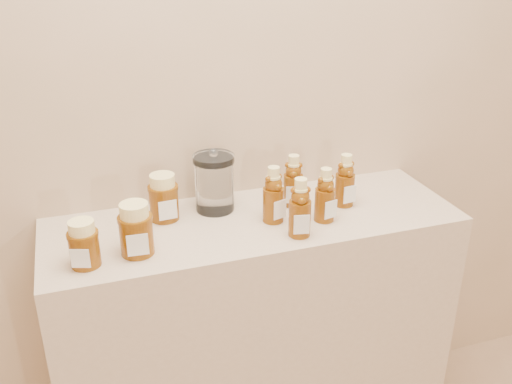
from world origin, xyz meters
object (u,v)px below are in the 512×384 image
object	(u,v)px
bear_bottle_back_left	(273,191)
bear_bottle_front_left	(300,204)
glass_canister	(214,180)
honey_jar_left	(84,244)
display_table	(255,343)

from	to	relation	value
bear_bottle_back_left	bear_bottle_front_left	world-z (taller)	bear_bottle_front_left
glass_canister	honey_jar_left	bearing A→B (deg)	-152.35
display_table	bear_bottle_front_left	world-z (taller)	bear_bottle_front_left
bear_bottle_back_left	bear_bottle_front_left	distance (m)	0.11
bear_bottle_back_left	glass_canister	xyz separation A→B (m)	(-0.14, 0.13, -0.00)
display_table	bear_bottle_back_left	size ratio (longest dim) A/B	6.38
bear_bottle_back_left	bear_bottle_front_left	size ratio (longest dim) A/B	0.99
honey_jar_left	glass_canister	bearing A→B (deg)	46.83
honey_jar_left	bear_bottle_back_left	bearing A→B (deg)	27.44
bear_bottle_front_left	honey_jar_left	xyz separation A→B (m)	(-0.56, 0.03, -0.03)
glass_canister	bear_bottle_front_left	bearing A→B (deg)	-51.95
display_table	glass_canister	distance (m)	0.56
display_table	bear_bottle_back_left	bearing A→B (deg)	-30.03
glass_canister	bear_bottle_back_left	bearing A→B (deg)	-42.20
bear_bottle_front_left	honey_jar_left	world-z (taller)	bear_bottle_front_left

